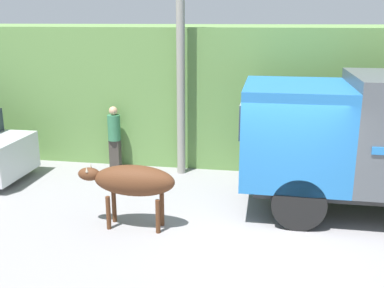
% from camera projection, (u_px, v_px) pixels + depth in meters
% --- Properties ---
extents(ground_plane, '(60.00, 60.00, 0.00)m').
position_uv_depth(ground_plane, '(272.00, 232.00, 8.67)').
color(ground_plane, gray).
extents(hillside_embankment, '(32.00, 6.56, 3.77)m').
position_uv_depth(hillside_embankment, '(275.00, 85.00, 14.59)').
color(hillside_embankment, '#608C47').
rests_on(hillside_embankment, ground_plane).
extents(building_backdrop, '(5.81, 2.70, 3.12)m').
position_uv_depth(building_backdrop, '(147.00, 101.00, 13.66)').
color(building_backdrop, '#99ADB7').
rests_on(building_backdrop, ground_plane).
extents(brown_cow, '(1.94, 0.60, 1.28)m').
position_uv_depth(brown_cow, '(132.00, 181.00, 8.64)').
color(brown_cow, '#512D19').
rests_on(brown_cow, ground_plane).
extents(pedestrian_on_hill, '(0.37, 0.37, 1.73)m').
position_uv_depth(pedestrian_on_hill, '(114.00, 135.00, 12.13)').
color(pedestrian_on_hill, '#38332D').
rests_on(pedestrian_on_hill, ground_plane).
extents(utility_pole, '(0.90, 0.22, 5.98)m').
position_uv_depth(utility_pole, '(181.00, 55.00, 11.19)').
color(utility_pole, gray).
rests_on(utility_pole, ground_plane).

